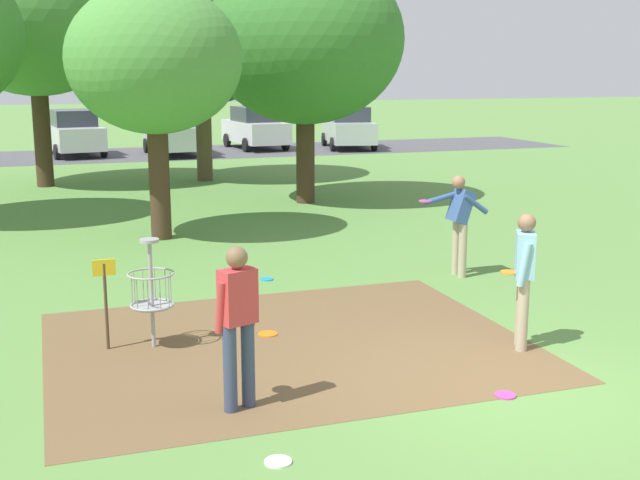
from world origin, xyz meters
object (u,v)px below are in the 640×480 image
Objects in this scene: parked_car_leftmost at (73,133)px; frisbee_mid_grass at (505,395)px; tree_mid_left at (305,40)px; frisbee_by_tee at (278,462)px; parked_car_center_right at (255,128)px; player_foreground_watching at (524,273)px; parked_car_rightmost at (348,127)px; player_throwing at (459,219)px; tree_near_left at (201,33)px; frisbee_near_basket at (267,279)px; frisbee_far_left at (268,334)px; parked_car_center_left at (174,132)px; disc_golf_basket at (146,289)px; tree_mid_center at (155,60)px; player_waiting_left at (238,318)px; tree_mid_right at (34,16)px.

frisbee_mid_grass is at bearing -83.20° from parked_car_leftmost.
frisbee_by_tee is at bearing -108.89° from tree_mid_left.
player_foreground_watching is at bearing -97.38° from parked_car_center_right.
parked_car_leftmost is at bearing 176.54° from parked_car_rightmost.
tree_near_left is (-1.71, 13.40, 3.53)m from player_throwing.
frisbee_near_basket is 0.03× the size of tree_near_left.
frisbee_far_left is 25.88m from parked_car_center_right.
frisbee_near_basket is at bearing 75.08° from frisbee_far_left.
parked_car_center_right is (4.15, 9.70, -3.60)m from tree_near_left.
parked_car_center_right is at bearing 75.88° from frisbee_far_left.
frisbee_near_basket is 20.86m from parked_car_center_left.
tree_near_left is (3.71, 15.36, 3.76)m from disc_golf_basket.
tree_mid_center is (-1.16, 3.97, 3.59)m from frisbee_near_basket.
frisbee_by_tee and frisbee_far_left have the same top height.
parked_car_center_right reaches higher than player_foreground_watching.
disc_golf_basket is 0.81× the size of player_throwing.
frisbee_far_left is at bearing 67.74° from player_waiting_left.
parked_car_center_right reaches higher than frisbee_by_tee.
player_throwing is 7.44× the size of frisbee_mid_grass.
frisbee_by_tee is 1.08× the size of frisbee_mid_grass.
parked_car_center_left is at bearing 80.30° from disc_golf_basket.
tree_mid_left is at bearing -99.50° from parked_car_center_right.
tree_mid_center is at bearing 80.57° from disc_golf_basket.
frisbee_by_tee is at bearing -97.03° from parked_car_center_left.
tree_mid_left is (4.72, 12.40, 3.20)m from player_waiting_left.
frisbee_far_left is (-1.86, 2.81, 0.00)m from frisbee_mid_grass.
disc_golf_basket is 1.71m from frisbee_far_left.
tree_mid_right reaches higher than parked_car_center_left.
frisbee_by_tee is 0.04× the size of tree_near_left.
player_throwing is 23.23m from parked_car_center_right.
parked_car_center_right is (8.93, 9.50, -4.02)m from tree_mid_right.
parked_car_center_right is (5.57, 22.32, 0.91)m from frisbee_near_basket.
parked_car_leftmost is at bearing 93.27° from frisbee_far_left.
tree_mid_right is at bearing -97.62° from parked_car_leftmost.
tree_mid_left is at bearing -115.14° from parked_car_rightmost.
tree_mid_right is at bearing 99.52° from frisbee_far_left.
frisbee_far_left is 0.04× the size of tree_near_left.
tree_mid_center is 19.73m from parked_car_center_right.
parked_car_leftmost is (-3.27, 27.42, 0.91)m from frisbee_mid_grass.
frisbee_mid_grass is at bearing -78.57° from frisbee_near_basket.
player_foreground_watching is at bearing -68.24° from tree_mid_center.
disc_golf_basket is 6.29× the size of frisbee_near_basket.
parked_car_center_right is at bearing 163.38° from parked_car_rightmost.
frisbee_mid_grass is (3.41, -2.83, -0.74)m from disc_golf_basket.
tree_mid_center is at bearing 93.64° from frisbee_far_left.
parked_car_center_right is at bearing 75.98° from frisbee_near_basket.
parked_car_leftmost is at bearing 82.38° from tree_mid_right.
player_throwing is 0.39× the size of parked_car_center_right.
frisbee_far_left is at bearing 76.17° from frisbee_by_tee.
disc_golf_basket is at bearing 160.81° from player_foreground_watching.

